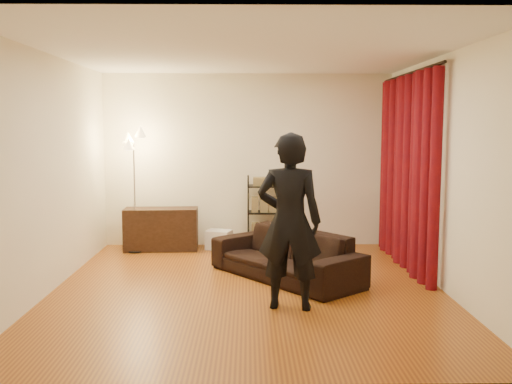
{
  "coord_description": "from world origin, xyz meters",
  "views": [
    {
      "loc": [
        0.0,
        -6.48,
        1.88
      ],
      "look_at": [
        0.1,
        0.3,
        1.1
      ],
      "focal_mm": 40.0,
      "sensor_mm": 36.0,
      "label": 1
    }
  ],
  "objects_px": {
    "storage_boxes": "(219,240)",
    "floor_lamp": "(135,192)",
    "person": "(289,222)",
    "sofa": "(285,255)",
    "media_cabinet": "(161,229)",
    "wire_shelf": "(265,212)"
  },
  "relations": [
    {
      "from": "wire_shelf",
      "to": "floor_lamp",
      "type": "distance_m",
      "value": 2.0
    },
    {
      "from": "sofa",
      "to": "media_cabinet",
      "type": "bearing_deg",
      "value": -172.25
    },
    {
      "from": "storage_boxes",
      "to": "wire_shelf",
      "type": "height_order",
      "value": "wire_shelf"
    },
    {
      "from": "person",
      "to": "storage_boxes",
      "type": "relative_size",
      "value": 5.04
    },
    {
      "from": "person",
      "to": "floor_lamp",
      "type": "bearing_deg",
      "value": -42.56
    },
    {
      "from": "sofa",
      "to": "wire_shelf",
      "type": "bearing_deg",
      "value": 147.36
    },
    {
      "from": "wire_shelf",
      "to": "floor_lamp",
      "type": "height_order",
      "value": "floor_lamp"
    },
    {
      "from": "storage_boxes",
      "to": "wire_shelf",
      "type": "xyz_separation_m",
      "value": [
        0.71,
        0.09,
        0.41
      ]
    },
    {
      "from": "floor_lamp",
      "to": "storage_boxes",
      "type": "bearing_deg",
      "value": 7.38
    },
    {
      "from": "storage_boxes",
      "to": "media_cabinet",
      "type": "bearing_deg",
      "value": -177.43
    },
    {
      "from": "sofa",
      "to": "media_cabinet",
      "type": "distance_m",
      "value": 2.45
    },
    {
      "from": "media_cabinet",
      "to": "storage_boxes",
      "type": "bearing_deg",
      "value": 0.49
    },
    {
      "from": "sofa",
      "to": "storage_boxes",
      "type": "bearing_deg",
      "value": 168.81
    },
    {
      "from": "sofa",
      "to": "media_cabinet",
      "type": "relative_size",
      "value": 1.85
    },
    {
      "from": "storage_boxes",
      "to": "floor_lamp",
      "type": "relative_size",
      "value": 0.2
    },
    {
      "from": "person",
      "to": "floor_lamp",
      "type": "height_order",
      "value": "person"
    },
    {
      "from": "person",
      "to": "media_cabinet",
      "type": "height_order",
      "value": "person"
    },
    {
      "from": "media_cabinet",
      "to": "wire_shelf",
      "type": "relative_size",
      "value": 0.98
    },
    {
      "from": "floor_lamp",
      "to": "wire_shelf",
      "type": "bearing_deg",
      "value": 7.28
    },
    {
      "from": "storage_boxes",
      "to": "sofa",
      "type": "bearing_deg",
      "value": -62.11
    },
    {
      "from": "storage_boxes",
      "to": "wire_shelf",
      "type": "distance_m",
      "value": 0.82
    },
    {
      "from": "media_cabinet",
      "to": "floor_lamp",
      "type": "height_order",
      "value": "floor_lamp"
    }
  ]
}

